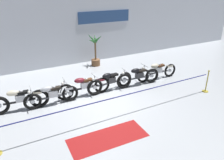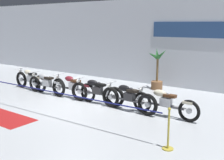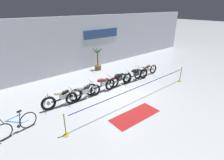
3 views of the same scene
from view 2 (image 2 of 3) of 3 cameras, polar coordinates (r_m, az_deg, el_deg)
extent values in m
plane|color=#B2B7BC|center=(10.64, -7.77, -5.05)|extent=(120.00, 120.00, 0.00)
cube|color=silver|center=(14.43, 5.98, 7.78)|extent=(28.00, 0.25, 4.20)
cube|color=navy|center=(13.25, 15.26, 9.84)|extent=(3.44, 0.04, 0.70)
torus|color=black|center=(13.98, -17.92, 0.08)|extent=(0.78, 0.19, 0.77)
torus|color=black|center=(12.80, -14.36, -0.74)|extent=(0.78, 0.19, 0.77)
cylinder|color=silver|center=(13.98, -17.92, 0.08)|extent=(0.18, 0.09, 0.18)
cylinder|color=silver|center=(12.80, -14.36, -0.74)|extent=(0.18, 0.09, 0.18)
cylinder|color=silver|center=(14.01, -18.19, 1.26)|extent=(0.31, 0.08, 0.59)
cube|color=silver|center=(13.31, -16.13, 0.33)|extent=(0.38, 0.25, 0.26)
cylinder|color=silver|center=(13.31, -16.28, 1.20)|extent=(0.19, 0.12, 0.24)
cylinder|color=silver|center=(13.24, -16.08, 1.16)|extent=(0.19, 0.12, 0.24)
cylinder|color=silver|center=(13.18, -14.86, -0.33)|extent=(0.70, 0.13, 0.07)
cube|color=black|center=(13.38, -16.22, -0.23)|extent=(1.17, 0.15, 0.06)
ellipsoid|color=beige|center=(13.46, -16.75, 1.54)|extent=(0.48, 0.26, 0.22)
cube|color=black|center=(13.17, -15.86, 1.20)|extent=(0.41, 0.23, 0.09)
cube|color=beige|center=(12.78, -14.55, 0.48)|extent=(0.33, 0.19, 0.08)
cylinder|color=silver|center=(13.88, -18.02, 2.29)|extent=(0.09, 0.62, 0.04)
sphere|color=silver|center=(13.96, -18.16, 1.76)|extent=(0.14, 0.14, 0.14)
torus|color=black|center=(12.97, -15.39, -0.79)|extent=(0.70, 0.12, 0.70)
torus|color=black|center=(11.85, -10.78, -1.71)|extent=(0.70, 0.12, 0.70)
cylinder|color=silver|center=(12.97, -15.39, -0.79)|extent=(0.17, 0.08, 0.16)
cylinder|color=silver|center=(11.85, -10.78, -1.71)|extent=(0.17, 0.08, 0.16)
cylinder|color=silver|center=(12.98, -15.71, 0.48)|extent=(0.30, 0.06, 0.59)
cube|color=silver|center=(12.33, -13.07, -0.54)|extent=(0.36, 0.23, 0.26)
cylinder|color=silver|center=(12.32, -13.24, 0.40)|extent=(0.18, 0.11, 0.24)
cylinder|color=silver|center=(12.26, -12.98, 0.35)|extent=(0.18, 0.11, 0.24)
cylinder|color=silver|center=(12.23, -11.62, -1.24)|extent=(0.70, 0.08, 0.07)
cube|color=#47474C|center=(12.39, -13.19, -1.14)|extent=(1.21, 0.08, 0.06)
ellipsoid|color=#B7BABF|center=(12.45, -13.82, 0.76)|extent=(0.46, 0.23, 0.22)
cube|color=black|center=(12.19, -12.71, 0.40)|extent=(0.40, 0.21, 0.09)
cube|color=#B7BABF|center=(11.83, -10.99, -0.51)|extent=(0.32, 0.17, 0.08)
cylinder|color=silver|center=(12.85, -15.46, 1.59)|extent=(0.05, 0.62, 0.04)
sphere|color=silver|center=(12.94, -15.65, 1.02)|extent=(0.14, 0.14, 0.14)
torus|color=black|center=(12.08, -10.75, -1.35)|extent=(0.75, 0.15, 0.75)
torus|color=black|center=(10.90, -4.92, -2.56)|extent=(0.75, 0.15, 0.75)
cylinder|color=silver|center=(12.08, -10.75, -1.35)|extent=(0.18, 0.09, 0.18)
cylinder|color=silver|center=(10.90, -4.92, -2.56)|extent=(0.18, 0.09, 0.18)
cylinder|color=silver|center=(12.08, -11.08, 0.02)|extent=(0.31, 0.07, 0.59)
cube|color=silver|center=(11.40, -7.83, -1.18)|extent=(0.37, 0.24, 0.26)
cylinder|color=silver|center=(11.39, -8.00, -0.17)|extent=(0.18, 0.12, 0.24)
cylinder|color=silver|center=(11.33, -7.71, -0.22)|extent=(0.18, 0.12, 0.24)
cylinder|color=silver|center=(11.32, -6.24, -1.96)|extent=(0.70, 0.11, 0.07)
cube|color=black|center=(11.47, -7.98, -1.83)|extent=(1.34, 0.14, 0.06)
ellipsoid|color=maroon|center=(11.51, -8.66, 0.24)|extent=(0.47, 0.25, 0.22)
cube|color=#4C2D19|center=(11.26, -7.40, -0.18)|extent=(0.41, 0.22, 0.09)
cube|color=maroon|center=(10.87, -5.13, -1.13)|extent=(0.33, 0.18, 0.08)
cylinder|color=silver|center=(11.95, -10.78, 1.21)|extent=(0.07, 0.62, 0.04)
sphere|color=silver|center=(12.04, -11.01, 0.60)|extent=(0.14, 0.14, 0.14)
torus|color=black|center=(11.09, -6.62, -2.34)|extent=(0.76, 0.18, 0.75)
torus|color=black|center=(10.22, 0.61, -3.45)|extent=(0.76, 0.18, 0.75)
cylinder|color=silver|center=(11.09, -6.62, -2.34)|extent=(0.18, 0.09, 0.18)
cylinder|color=silver|center=(10.22, 0.61, -3.45)|extent=(0.18, 0.09, 0.18)
cylinder|color=silver|center=(11.08, -7.02, -0.86)|extent=(0.31, 0.08, 0.59)
cube|color=#2D2D30|center=(10.56, -2.94, -2.07)|extent=(0.37, 0.25, 0.26)
cylinder|color=#2D2D30|center=(10.54, -3.13, -0.99)|extent=(0.19, 0.12, 0.24)
cylinder|color=#2D2D30|center=(10.50, -2.76, -1.04)|extent=(0.19, 0.12, 0.24)
cylinder|color=silver|center=(10.55, -1.15, -2.85)|extent=(0.70, 0.12, 0.07)
cube|color=#47474C|center=(10.62, -3.15, -2.77)|extent=(1.29, 0.15, 0.06)
ellipsoid|color=black|center=(10.63, -3.98, -0.56)|extent=(0.47, 0.25, 0.22)
cube|color=black|center=(10.44, -2.35, -0.98)|extent=(0.41, 0.23, 0.09)
cube|color=black|center=(10.18, 0.37, -1.96)|extent=(0.33, 0.18, 0.08)
cylinder|color=silver|center=(10.96, -6.60, 0.44)|extent=(0.08, 0.62, 0.04)
sphere|color=silver|center=(11.03, -6.92, -0.23)|extent=(0.14, 0.14, 0.14)
torus|color=black|center=(10.18, -0.27, -3.50)|extent=(0.76, 0.18, 0.75)
torus|color=black|center=(9.33, 7.23, -5.00)|extent=(0.76, 0.18, 0.75)
cylinder|color=silver|center=(10.18, -0.27, -3.50)|extent=(0.18, 0.09, 0.17)
cylinder|color=silver|center=(9.33, 7.23, -5.00)|extent=(0.18, 0.09, 0.17)
cylinder|color=silver|center=(10.17, -0.67, -1.88)|extent=(0.31, 0.08, 0.59)
cube|color=#2D2D30|center=(9.66, 3.56, -3.36)|extent=(0.37, 0.24, 0.26)
cylinder|color=#2D2D30|center=(9.64, 3.38, -2.17)|extent=(0.19, 0.12, 0.24)
cylinder|color=#2D2D30|center=(9.59, 3.78, -2.24)|extent=(0.19, 0.12, 0.24)
cylinder|color=silver|center=(9.65, 5.50, -4.27)|extent=(0.70, 0.11, 0.07)
cube|color=#47474C|center=(9.73, 3.31, -4.11)|extent=(1.25, 0.14, 0.06)
ellipsoid|color=black|center=(9.73, 2.47, -1.67)|extent=(0.47, 0.25, 0.22)
cube|color=black|center=(9.54, 4.22, -2.20)|extent=(0.41, 0.23, 0.09)
cube|color=black|center=(9.28, 7.01, -3.38)|extent=(0.33, 0.18, 0.08)
cylinder|color=silver|center=(10.04, -0.18, -0.49)|extent=(0.08, 0.62, 0.04)
sphere|color=silver|center=(10.12, -0.54, -1.20)|extent=(0.14, 0.14, 0.14)
torus|color=black|center=(9.69, 6.13, -4.48)|extent=(0.71, 0.13, 0.71)
torus|color=black|center=(8.99, 15.39, -6.10)|extent=(0.71, 0.13, 0.71)
cylinder|color=silver|center=(9.69, 6.13, -4.48)|extent=(0.17, 0.09, 0.17)
cylinder|color=silver|center=(8.99, 15.39, -6.10)|extent=(0.17, 0.09, 0.17)
cylinder|color=silver|center=(9.66, 5.71, -2.78)|extent=(0.31, 0.07, 0.59)
cube|color=silver|center=(9.24, 10.90, -4.38)|extent=(0.37, 0.23, 0.26)
cylinder|color=silver|center=(9.21, 10.71, -3.14)|extent=(0.18, 0.12, 0.24)
cylinder|color=silver|center=(9.17, 11.17, -3.21)|extent=(0.18, 0.12, 0.24)
cylinder|color=silver|center=(9.29, 12.91, -5.29)|extent=(0.70, 0.09, 0.07)
cube|color=#47474C|center=(9.30, 10.59, -5.16)|extent=(1.34, 0.11, 0.06)
ellipsoid|color=beige|center=(9.28, 9.68, -2.61)|extent=(0.47, 0.24, 0.22)
cube|color=#4C2D19|center=(9.13, 11.68, -3.17)|extent=(0.41, 0.21, 0.09)
cube|color=beige|center=(8.94, 15.17, -4.47)|extent=(0.33, 0.17, 0.08)
cylinder|color=silver|center=(9.54, 6.31, -1.32)|extent=(0.06, 0.62, 0.04)
sphere|color=silver|center=(9.61, 5.88, -2.08)|extent=(0.14, 0.14, 0.14)
cylinder|color=brown|center=(13.16, 9.08, -1.06)|extent=(0.52, 0.52, 0.38)
cylinder|color=brown|center=(13.02, 9.19, 2.14)|extent=(0.10, 0.10, 1.11)
cone|color=#235B28|center=(12.82, 9.99, 5.12)|extent=(0.54, 0.24, 0.46)
cone|color=#235B28|center=(13.09, 10.09, 5.21)|extent=(0.35, 0.59, 0.50)
cone|color=#235B28|center=(13.17, 9.12, 5.43)|extent=(0.44, 0.59, 0.58)
cone|color=#235B28|center=(13.03, 8.49, 4.88)|extent=(0.48, 0.16, 0.28)
cone|color=#235B28|center=(12.80, 8.33, 5.00)|extent=(0.39, 0.60, 0.47)
cone|color=#235B28|center=(12.75, 9.31, 5.04)|extent=(0.34, 0.48, 0.47)
cylinder|color=navy|center=(9.34, -13.70, -2.02)|extent=(8.33, 0.04, 0.04)
cylinder|color=gold|center=(7.14, 11.25, -13.51)|extent=(0.28, 0.28, 0.03)
cylinder|color=gold|center=(6.95, 11.41, -9.86)|extent=(0.05, 0.05, 0.95)
sphere|color=gold|center=(6.78, 11.58, -5.80)|extent=(0.08, 0.08, 0.08)
cube|color=maroon|center=(9.95, -21.65, -6.92)|extent=(2.59, 1.09, 0.01)
camera|label=1|loc=(10.66, -57.00, 14.77)|focal=35.00mm
camera|label=3|loc=(13.54, -55.36, 14.83)|focal=28.00mm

